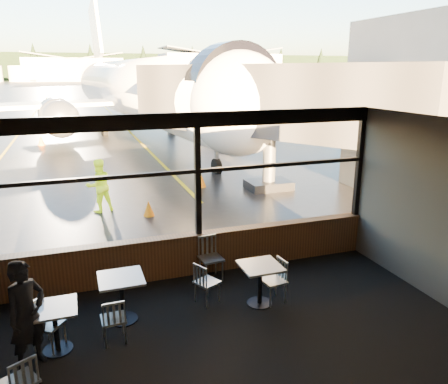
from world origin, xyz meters
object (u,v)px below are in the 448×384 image
jet_bridge (255,122)px  chair_near_w (207,283)px  cafe_table_near (260,285)px  chair_near_e (273,281)px  ground_crew (99,186)px  chair_mid_w (48,325)px  chair_left_s (20,382)px  cone_extra (149,208)px  airliner (139,48)px  cone_nose (201,179)px  cafe_table_left (56,329)px  chair_mid_s (113,319)px  cafe_table_mid (122,299)px  cone_wing (41,141)px  chair_near_n (211,259)px  passenger (27,315)px

jet_bridge → chair_near_w: bearing=-119.3°
cafe_table_near → chair_near_e: chair_near_e is taller
ground_crew → chair_mid_w: bearing=60.4°
chair_left_s → cone_extra: chair_left_s is taller
chair_near_w → cone_extra: 5.55m
airliner → ground_crew: airliner is taller
cone_nose → cafe_table_left: bearing=-118.8°
jet_bridge → chair_mid_s: jet_bridge is taller
cafe_table_mid → ground_crew: (0.05, 6.60, 0.42)m
cone_wing → cone_extra: cone_wing is taller
cone_nose → cone_wing: size_ratio=1.02×
chair_near_n → cone_extra: size_ratio=2.01×
chair_near_e → chair_near_n: 1.52m
airliner → chair_near_e: airliner is taller
passenger → cone_wing: passenger is taller
chair_mid_s → chair_left_s: bearing=-141.0°
chair_near_e → cone_extra: bearing=6.1°
jet_bridge → cone_nose: 3.16m
cafe_table_near → ground_crew: bearing=109.8°
chair_near_n → cafe_table_mid: bearing=21.5°
chair_near_e → chair_left_s: bearing=101.5°
cafe_table_mid → chair_near_n: bearing=26.9°
chair_near_e → chair_mid_s: size_ratio=1.06×
chair_mid_s → chair_near_n: bearing=34.1°
cafe_table_near → chair_mid_s: chair_mid_s is taller
chair_mid_w → cone_wing: chair_mid_w is taller
chair_near_n → chair_left_s: size_ratio=1.14×
jet_bridge → cafe_table_near: (-2.88, -7.16, -2.16)m
cafe_table_near → passenger: passenger is taller
cafe_table_mid → ground_crew: 6.61m
chair_left_s → cone_extra: (2.91, 7.37, -0.18)m
cafe_table_left → cone_nose: (4.96, 9.01, -0.10)m
airliner → chair_near_w: (-2.30, -22.61, -5.24)m
cafe_table_left → chair_near_e: 3.90m
airliner → cone_wing: airliner is taller
chair_near_e → cone_nose: size_ratio=1.50×
chair_mid_w → cone_wing: (-1.22, 21.14, -0.14)m
cafe_table_near → cone_extra: (-1.11, 5.93, -0.17)m
chair_near_n → chair_left_s: 4.39m
chair_left_s → passenger: passenger is taller
jet_bridge → cafe_table_left: 10.11m
cafe_table_left → passenger: (-0.35, -0.26, 0.47)m
chair_near_e → chair_left_s: (-4.30, -1.45, -0.01)m
cafe_table_mid → chair_left_s: size_ratio=1.01×
passenger → cone_nose: 10.70m
airliner → chair_near_w: bearing=-101.6°
chair_near_w → passenger: (-3.03, -0.92, 0.44)m
chair_near_w → passenger: bearing=-99.7°
cafe_table_left → ground_crew: bearing=81.0°
cafe_table_mid → cone_nose: (3.87, 8.46, -0.13)m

